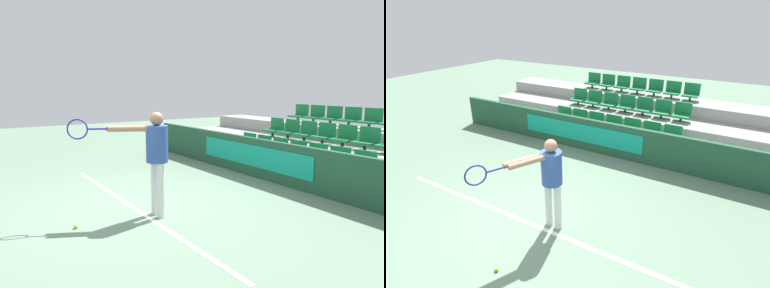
{
  "view_description": "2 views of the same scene",
  "coord_description": "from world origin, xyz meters",
  "views": [
    {
      "loc": [
        5.84,
        -2.51,
        2.09
      ],
      "look_at": [
        -0.16,
        1.35,
        0.99
      ],
      "focal_mm": 35.0,
      "sensor_mm": 36.0,
      "label": 1
    },
    {
      "loc": [
        3.16,
        -3.36,
        3.56
      ],
      "look_at": [
        0.22,
        1.74,
        0.94
      ],
      "focal_mm": 28.0,
      "sensor_mm": 36.0,
      "label": 2
    }
  ],
  "objects": [
    {
      "name": "stadium_chair_0",
      "position": [
        -1.67,
        4.07,
        0.59
      ],
      "size": [
        0.47,
        0.38,
        0.51
      ],
      "color": "#333333",
      "rests_on": "bleacher_tier_front"
    },
    {
      "name": "stadium_chair_10",
      "position": [
        0.0,
        5.08,
        0.94
      ],
      "size": [
        0.47,
        0.38,
        0.51
      ],
      "color": "#333333",
      "rests_on": "bleacher_tier_middle"
    },
    {
      "name": "barrier_wall",
      "position": [
        -0.02,
        3.37,
        0.46
      ],
      "size": [
        9.85,
        0.14,
        0.91
      ],
      "color": "#1E4C33",
      "rests_on": "ground"
    },
    {
      "name": "bleacher_tier_middle",
      "position": [
        0.0,
        4.96,
        0.36
      ],
      "size": [
        9.45,
        1.01,
        0.71
      ],
      "color": "#9E9E99",
      "rests_on": "ground"
    },
    {
      "name": "court_baseline",
      "position": [
        0.0,
        0.02,
        0.0
      ],
      "size": [
        6.2,
        0.08,
        0.01
      ],
      "color": "white",
      "rests_on": "ground"
    },
    {
      "name": "stadium_chair_17",
      "position": [
        0.0,
        6.08,
        1.3
      ],
      "size": [
        0.47,
        0.38,
        0.51
      ],
      "color": "#333333",
      "rests_on": "bleacher_tier_back"
    },
    {
      "name": "stadium_chair_2",
      "position": [
        -0.56,
        4.07,
        0.59
      ],
      "size": [
        0.47,
        0.38,
        0.51
      ],
      "color": "#333333",
      "rests_on": "bleacher_tier_front"
    },
    {
      "name": "stadium_chair_12",
      "position": [
        1.12,
        5.08,
        0.94
      ],
      "size": [
        0.47,
        0.38,
        0.51
      ],
      "color": "#333333",
      "rests_on": "bleacher_tier_middle"
    },
    {
      "name": "stadium_chair_9",
      "position": [
        -0.56,
        5.08,
        0.94
      ],
      "size": [
        0.47,
        0.38,
        0.51
      ],
      "color": "#333333",
      "rests_on": "bleacher_tier_middle"
    },
    {
      "name": "stadium_chair_15",
      "position": [
        -1.12,
        6.08,
        1.3
      ],
      "size": [
        0.47,
        0.38,
        0.51
      ],
      "color": "#333333",
      "rests_on": "bleacher_tier_back"
    },
    {
      "name": "stadium_chair_8",
      "position": [
        -1.12,
        5.08,
        0.94
      ],
      "size": [
        0.47,
        0.38,
        0.51
      ],
      "color": "#333333",
      "rests_on": "bleacher_tier_middle"
    },
    {
      "name": "stadium_chair_1",
      "position": [
        -1.12,
        4.07,
        0.59
      ],
      "size": [
        0.47,
        0.38,
        0.51
      ],
      "color": "#333333",
      "rests_on": "bleacher_tier_front"
    },
    {
      "name": "stadium_chair_3",
      "position": [
        0.0,
        4.07,
        0.59
      ],
      "size": [
        0.47,
        0.38,
        0.51
      ],
      "color": "#333333",
      "rests_on": "bleacher_tier_front"
    },
    {
      "name": "stadium_chair_16",
      "position": [
        -0.56,
        6.08,
        1.3
      ],
      "size": [
        0.47,
        0.38,
        0.51
      ],
      "color": "#333333",
      "rests_on": "bleacher_tier_back"
    },
    {
      "name": "stadium_chair_5",
      "position": [
        1.12,
        4.07,
        0.59
      ],
      "size": [
        0.47,
        0.38,
        0.51
      ],
      "color": "#333333",
      "rests_on": "bleacher_tier_front"
    },
    {
      "name": "stadium_chair_7",
      "position": [
        -1.67,
        5.08,
        0.94
      ],
      "size": [
        0.47,
        0.38,
        0.51
      ],
      "color": "#333333",
      "rests_on": "bleacher_tier_middle"
    },
    {
      "name": "tennis_player",
      "position": [
        0.57,
        0.15,
        1.07
      ],
      "size": [
        0.79,
        1.43,
        1.7
      ],
      "rotation": [
        0.0,
        0.0,
        -0.45
      ],
      "color": "silver",
      "rests_on": "ground"
    },
    {
      "name": "stadium_chair_4",
      "position": [
        0.56,
        4.07,
        0.59
      ],
      "size": [
        0.47,
        0.38,
        0.51
      ],
      "color": "#333333",
      "rests_on": "bleacher_tier_front"
    },
    {
      "name": "stadium_chair_6",
      "position": [
        1.67,
        4.07,
        0.59
      ],
      "size": [
        0.47,
        0.38,
        0.51
      ],
      "color": "#333333",
      "rests_on": "bleacher_tier_front"
    },
    {
      "name": "stadium_chair_18",
      "position": [
        0.56,
        6.08,
        1.3
      ],
      "size": [
        0.47,
        0.38,
        0.51
      ],
      "color": "#333333",
      "rests_on": "bleacher_tier_back"
    },
    {
      "name": "bleacher_tier_front",
      "position": [
        0.0,
        3.96,
        0.18
      ],
      "size": [
        9.45,
        1.01,
        0.36
      ],
      "color": "#9E9E99",
      "rests_on": "ground"
    },
    {
      "name": "bleacher_tier_back",
      "position": [
        0.0,
        5.97,
        0.53
      ],
      "size": [
        9.45,
        1.01,
        1.07
      ],
      "color": "#9E9E99",
      "rests_on": "ground"
    },
    {
      "name": "stadium_chair_14",
      "position": [
        -1.67,
        6.08,
        1.3
      ],
      "size": [
        0.47,
        0.38,
        0.51
      ],
      "color": "#333333",
      "rests_on": "bleacher_tier_back"
    },
    {
      "name": "tennis_ball",
      "position": [
        0.44,
        -1.09,
        0.03
      ],
      "size": [
        0.07,
        0.07,
        0.07
      ],
      "color": "#CCDB33",
      "rests_on": "ground"
    },
    {
      "name": "stadium_chair_11",
      "position": [
        0.56,
        5.08,
        0.94
      ],
      "size": [
        0.47,
        0.38,
        0.51
      ],
      "color": "#333333",
      "rests_on": "bleacher_tier_middle"
    },
    {
      "name": "ground_plane",
      "position": [
        0.0,
        0.0,
        0.0
      ],
      "size": [
        30.0,
        30.0,
        0.0
      ],
      "primitive_type": "plane",
      "color": "slate"
    }
  ]
}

